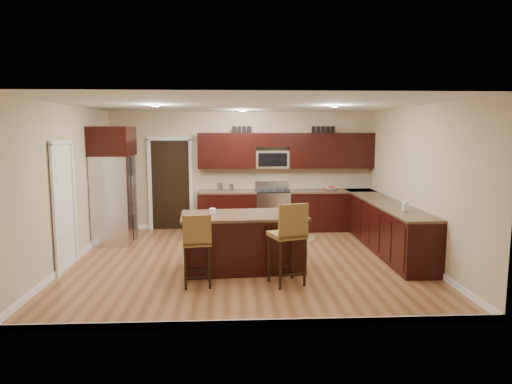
{
  "coord_description": "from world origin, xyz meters",
  "views": [
    {
      "loc": [
        -0.22,
        -7.76,
        2.27
      ],
      "look_at": [
        0.2,
        0.4,
        1.17
      ],
      "focal_mm": 32.0,
      "sensor_mm": 36.0,
      "label": 1
    }
  ],
  "objects": [
    {
      "name": "microwave",
      "position": [
        0.68,
        2.6,
        1.62
      ],
      "size": [
        0.76,
        0.31,
        0.4
      ],
      "primitive_type": "cube",
      "color": "silver",
      "rests_on": "upper_cabinets"
    },
    {
      "name": "wall_back",
      "position": [
        0.0,
        2.75,
        1.35
      ],
      "size": [
        6.0,
        0.0,
        6.0
      ],
      "primitive_type": "plane",
      "rotation": [
        1.57,
        0.0,
        0.0
      ],
      "color": "tan",
      "rests_on": "floor"
    },
    {
      "name": "range",
      "position": [
        0.68,
        2.45,
        0.47
      ],
      "size": [
        0.76,
        0.64,
        1.11
      ],
      "color": "silver",
      "rests_on": "floor"
    },
    {
      "name": "island",
      "position": [
        -0.05,
        -0.45,
        0.43
      ],
      "size": [
        2.08,
        1.2,
        0.92
      ],
      "rotation": [
        0.0,
        0.0,
        0.08
      ],
      "color": "black",
      "rests_on": "floor"
    },
    {
      "name": "doorway",
      "position": [
        -1.65,
        2.73,
        1.03
      ],
      "size": [
        0.85,
        0.03,
        2.06
      ],
      "primitive_type": "cube",
      "color": "black",
      "rests_on": "floor"
    },
    {
      "name": "island_jar",
      "position": [
        -0.55,
        -0.45,
        0.97
      ],
      "size": [
        0.1,
        0.1,
        0.1
      ],
      "primitive_type": "cylinder",
      "color": "white",
      "rests_on": "island"
    },
    {
      "name": "floor",
      "position": [
        0.0,
        0.0,
        0.0
      ],
      "size": [
        6.0,
        6.0,
        0.0
      ],
      "primitive_type": "plane",
      "color": "brown",
      "rests_on": "ground"
    },
    {
      "name": "canister_short",
      "position": [
        -0.26,
        2.45,
        1.0
      ],
      "size": [
        0.11,
        0.11,
        0.17
      ],
      "primitive_type": "cylinder",
      "color": "silver",
      "rests_on": "base_cabinets"
    },
    {
      "name": "refrigerator",
      "position": [
        -2.62,
        1.49,
        1.21
      ],
      "size": [
        0.79,
        0.95,
        2.35
      ],
      "color": "silver",
      "rests_on": "floor"
    },
    {
      "name": "ceiling",
      "position": [
        0.0,
        0.0,
        2.7
      ],
      "size": [
        6.0,
        6.0,
        0.0
      ],
      "primitive_type": "plane",
      "rotation": [
        3.14,
        0.0,
        0.0
      ],
      "color": "silver",
      "rests_on": "wall_back"
    },
    {
      "name": "canister_tall",
      "position": [
        -0.5,
        2.45,
        1.01
      ],
      "size": [
        0.12,
        0.12,
        0.18
      ],
      "primitive_type": "cylinder",
      "color": "silver",
      "rests_on": "base_cabinets"
    },
    {
      "name": "stool_left",
      "position": [
        -0.74,
        -1.3,
        0.68
      ],
      "size": [
        0.45,
        0.45,
        1.08
      ],
      "rotation": [
        0.0,
        0.0,
        0.12
      ],
      "color": "olive",
      "rests_on": "floor"
    },
    {
      "name": "letter_decor",
      "position": [
        0.9,
        2.58,
        2.29
      ],
      "size": [
        2.2,
        0.03,
        0.15
      ],
      "primitive_type": null,
      "color": "black",
      "rests_on": "upper_cabinets"
    },
    {
      "name": "wall_left",
      "position": [
        -3.0,
        0.0,
        1.35
      ],
      "size": [
        0.0,
        5.5,
        5.5
      ],
      "primitive_type": "plane",
      "rotation": [
        1.57,
        0.0,
        1.57
      ],
      "color": "tan",
      "rests_on": "floor"
    },
    {
      "name": "pantry_door",
      "position": [
        -2.98,
        -0.3,
        1.02
      ],
      "size": [
        0.03,
        0.8,
        2.04
      ],
      "primitive_type": "cube",
      "color": "white",
      "rests_on": "floor"
    },
    {
      "name": "fruit_bowl",
      "position": [
        2.03,
        2.45,
        0.96
      ],
      "size": [
        0.39,
        0.39,
        0.08
      ],
      "primitive_type": "imported",
      "rotation": [
        0.0,
        0.0,
        0.31
      ],
      "color": "silver",
      "rests_on": "base_cabinets"
    },
    {
      "name": "soap_bottle",
      "position": [
        2.7,
        -0.29,
        1.02
      ],
      "size": [
        0.1,
        0.1,
        0.2
      ],
      "primitive_type": "imported",
      "rotation": [
        0.0,
        0.0,
        -0.15
      ],
      "color": "#B2B2B2",
      "rests_on": "base_cabinets"
    },
    {
      "name": "wall_right",
      "position": [
        3.0,
        0.0,
        1.35
      ],
      "size": [
        0.0,
        5.5,
        5.5
      ],
      "primitive_type": "plane",
      "rotation": [
        1.57,
        0.0,
        -1.57
      ],
      "color": "tan",
      "rests_on": "floor"
    },
    {
      "name": "base_cabinets",
      "position": [
        1.9,
        1.45,
        0.46
      ],
      "size": [
        4.02,
        3.96,
        0.92
      ],
      "color": "black",
      "rests_on": "floor"
    },
    {
      "name": "stool_right",
      "position": [
        0.59,
        -1.3,
        0.77
      ],
      "size": [
        0.59,
        0.59,
        1.24
      ],
      "rotation": [
        0.0,
        0.0,
        0.34
      ],
      "color": "olive",
      "rests_on": "floor"
    },
    {
      "name": "floor_mat",
      "position": [
        1.08,
        1.69,
        0.01
      ],
      "size": [
        1.03,
        0.84,
        0.01
      ],
      "primitive_type": "cube",
      "rotation": [
        0.0,
        0.0,
        -0.32
      ],
      "color": "brown",
      "rests_on": "floor"
    },
    {
      "name": "upper_cabinets",
      "position": [
        1.04,
        2.58,
        1.84
      ],
      "size": [
        4.0,
        0.33,
        0.8
      ],
      "color": "black",
      "rests_on": "wall_back"
    }
  ]
}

